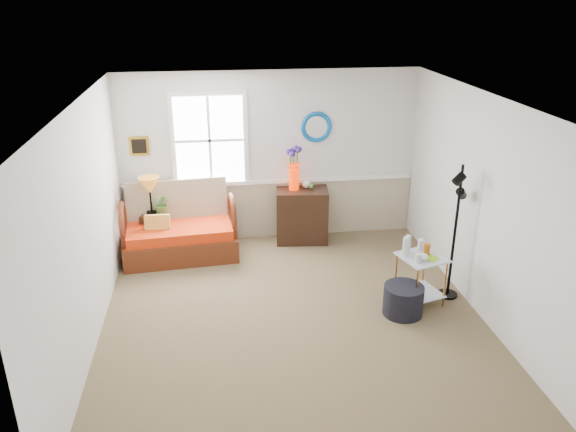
{
  "coord_description": "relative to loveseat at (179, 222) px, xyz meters",
  "views": [
    {
      "loc": [
        -0.85,
        -5.68,
        3.69
      ],
      "look_at": [
        -0.02,
        0.34,
        1.21
      ],
      "focal_mm": 35.0,
      "sensor_mm": 36.0,
      "label": 1
    }
  ],
  "objects": [
    {
      "name": "table_lamp",
      "position": [
        -0.39,
        0.2,
        0.36
      ],
      "size": [
        0.43,
        0.43,
        0.57
      ],
      "primitive_type": null,
      "rotation": [
        0.0,
        0.0,
        -0.53
      ],
      "color": "#B87424",
      "rests_on": "lamp_stand"
    },
    {
      "name": "picture",
      "position": [
        -0.52,
        0.52,
        1.02
      ],
      "size": [
        0.28,
        0.03,
        0.28
      ],
      "primitive_type": "cube",
      "color": "#BC8D1D",
      "rests_on": "walls"
    },
    {
      "name": "throw_pillow",
      "position": [
        -0.3,
        -0.11,
        -0.01
      ],
      "size": [
        0.36,
        0.11,
        0.36
      ],
      "primitive_type": null,
      "rotation": [
        0.0,
        0.0,
        -0.05
      ],
      "color": "orange",
      "rests_on": "loveseat"
    },
    {
      "name": "tabletop_items",
      "position": [
        2.97,
        -1.75,
        0.24
      ],
      "size": [
        0.58,
        0.58,
        0.25
      ],
      "primitive_type": null,
      "rotation": [
        0.0,
        0.0,
        0.62
      ],
      "color": "silver",
      "rests_on": "side_table"
    },
    {
      "name": "cabinet",
      "position": [
        1.86,
        0.3,
        -0.11
      ],
      "size": [
        0.83,
        0.59,
        0.84
      ],
      "primitive_type": null,
      "rotation": [
        0.0,
        0.0,
        -0.11
      ],
      "color": "black",
      "rests_on": "floor"
    },
    {
      "name": "floor",
      "position": [
        1.4,
        -1.96,
        -0.53
      ],
      "size": [
        4.5,
        5.0,
        0.01
      ],
      "primitive_type": "cube",
      "color": "brown",
      "rests_on": "ground"
    },
    {
      "name": "loveseat",
      "position": [
        0.0,
        0.0,
        0.0
      ],
      "size": [
        1.68,
        1.04,
        1.05
      ],
      "primitive_type": null,
      "rotation": [
        0.0,
        0.0,
        0.08
      ],
      "color": "#591F0B",
      "rests_on": "floor"
    },
    {
      "name": "window",
      "position": [
        0.5,
        0.51,
        1.07
      ],
      "size": [
        1.14,
        0.06,
        1.44
      ],
      "primitive_type": null,
      "color": "white",
      "rests_on": "walls"
    },
    {
      "name": "ceiling",
      "position": [
        1.4,
        -1.96,
        2.07
      ],
      "size": [
        4.5,
        5.0,
        0.01
      ],
      "primitive_type": "cube",
      "color": "white",
      "rests_on": "walls"
    },
    {
      "name": "ottoman",
      "position": [
        2.73,
        -2.0,
        -0.34
      ],
      "size": [
        0.61,
        0.61,
        0.37
      ],
      "primitive_type": "cylinder",
      "rotation": [
        0.0,
        0.0,
        0.32
      ],
      "color": "black",
      "rests_on": "floor"
    },
    {
      "name": "floor_lamp",
      "position": [
        3.45,
        -1.66,
        0.35
      ],
      "size": [
        0.33,
        0.33,
        1.76
      ],
      "primitive_type": null,
      "rotation": [
        0.0,
        0.0,
        0.35
      ],
      "color": "black",
      "rests_on": "floor"
    },
    {
      "name": "wainscot",
      "position": [
        1.4,
        0.52,
        -0.08
      ],
      "size": [
        4.46,
        0.02,
        0.9
      ],
      "primitive_type": "cube",
      "color": "tan",
      "rests_on": "walls"
    },
    {
      "name": "walls",
      "position": [
        1.4,
        -1.96,
        0.77
      ],
      "size": [
        4.51,
        5.01,
        2.6
      ],
      "color": "silver",
      "rests_on": "floor"
    },
    {
      "name": "flower_vase",
      "position": [
        1.74,
        0.33,
        0.64
      ],
      "size": [
        0.21,
        0.21,
        0.66
      ],
      "primitive_type": null,
      "rotation": [
        0.0,
        0.0,
        0.06
      ],
      "color": "#F72800",
      "rests_on": "cabinet"
    },
    {
      "name": "potted_plant",
      "position": [
        -0.24,
        0.18,
        0.2
      ],
      "size": [
        0.39,
        0.41,
        0.25
      ],
      "primitive_type": "imported",
      "rotation": [
        0.0,
        0.0,
        -0.44
      ],
      "color": "#436C30",
      "rests_on": "lamp_stand"
    },
    {
      "name": "mirror",
      "position": [
        2.1,
        0.52,
        1.22
      ],
      "size": [
        0.47,
        0.07,
        0.47
      ],
      "primitive_type": "torus",
      "rotation": [
        1.57,
        0.0,
        0.0
      ],
      "color": "#0363B6",
      "rests_on": "walls"
    },
    {
      "name": "chair_rail",
      "position": [
        1.4,
        0.51,
        0.39
      ],
      "size": [
        4.46,
        0.04,
        0.06
      ],
      "primitive_type": "cube",
      "color": "white",
      "rests_on": "walls"
    },
    {
      "name": "lamp_stand",
      "position": [
        -0.37,
        0.2,
        -0.23
      ],
      "size": [
        0.41,
        0.41,
        0.6
      ],
      "primitive_type": null,
      "rotation": [
        0.0,
        0.0,
        -0.24
      ],
      "color": "black",
      "rests_on": "floor"
    },
    {
      "name": "side_table",
      "position": [
        3.02,
        -1.77,
        -0.21
      ],
      "size": [
        0.63,
        0.63,
        0.64
      ],
      "primitive_type": null,
      "rotation": [
        0.0,
        0.0,
        0.28
      ],
      "color": "#B87835",
      "rests_on": "floor"
    }
  ]
}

